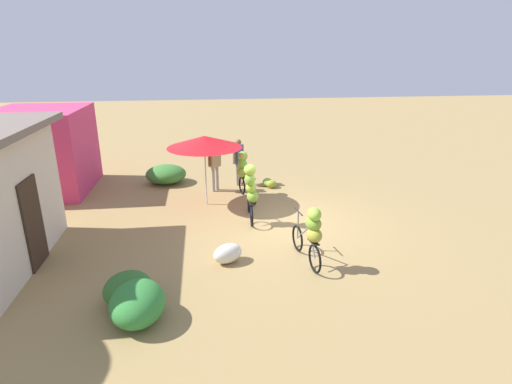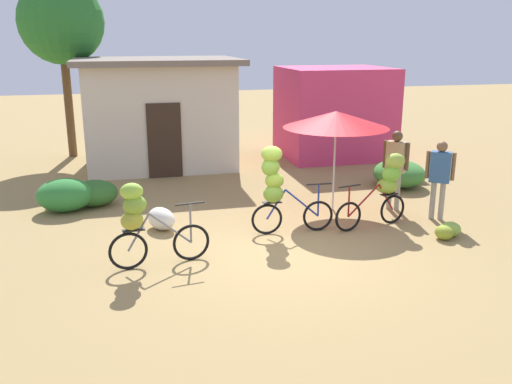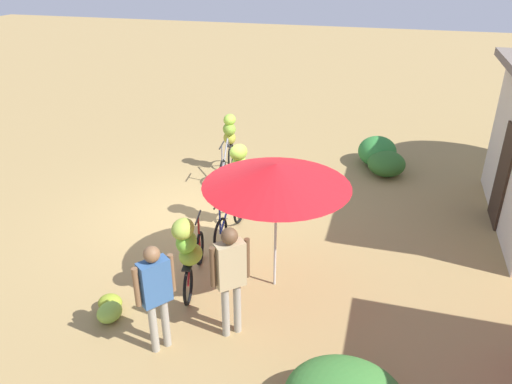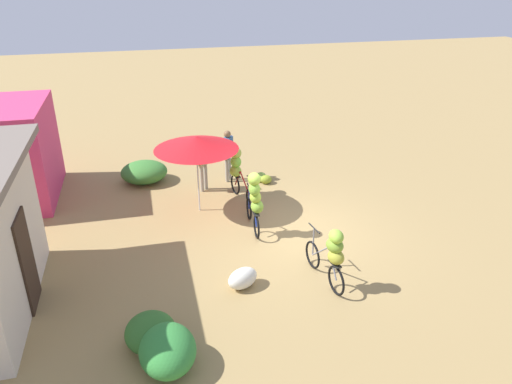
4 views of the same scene
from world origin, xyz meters
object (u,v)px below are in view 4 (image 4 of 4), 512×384
(bicycle_leftmost, at_px, (332,253))
(produce_sack, at_px, (243,278))
(bicycle_near_pile, at_px, (255,199))
(bicycle_center_loaded, at_px, (237,169))
(banana_pile_on_ground, at_px, (263,178))
(person_bystander, at_px, (228,150))
(market_umbrella, at_px, (196,143))
(person_vendor, at_px, (203,157))
(shop_pink, at_px, (0,154))

(bicycle_leftmost, distance_m, produce_sack, 1.96)
(bicycle_near_pile, height_order, bicycle_center_loaded, bicycle_near_pile)
(banana_pile_on_ground, bearing_deg, person_bystander, 69.31)
(bicycle_leftmost, distance_m, banana_pile_on_ground, 5.69)
(market_umbrella, height_order, banana_pile_on_ground, market_umbrella)
(bicycle_center_loaded, distance_m, produce_sack, 4.51)
(bicycle_near_pile, relative_size, bicycle_center_loaded, 1.03)
(bicycle_center_loaded, bearing_deg, person_vendor, 53.59)
(bicycle_center_loaded, relative_size, person_bystander, 1.01)
(market_umbrella, relative_size, person_bystander, 1.36)
(bicycle_center_loaded, bearing_deg, market_umbrella, 116.98)
(bicycle_center_loaded, height_order, produce_sack, bicycle_center_loaded)
(bicycle_near_pile, bearing_deg, produce_sack, 160.06)
(market_umbrella, xyz_separation_m, banana_pile_on_ground, (1.45, -2.20, -1.85))
(bicycle_center_loaded, bearing_deg, person_bystander, 2.65)
(person_vendor, bearing_deg, bicycle_leftmost, -160.86)
(shop_pink, distance_m, bicycle_center_loaded, 6.73)
(person_vendor, bearing_deg, produce_sack, -178.85)
(shop_pink, distance_m, produce_sack, 8.30)
(shop_pink, xyz_separation_m, bicycle_near_pile, (-3.73, -6.52, -0.39))
(shop_pink, height_order, bicycle_near_pile, shop_pink)
(banana_pile_on_ground, distance_m, person_vendor, 2.11)
(bicycle_near_pile, xyz_separation_m, banana_pile_on_ground, (3.07, -1.01, -0.85))
(shop_pink, height_order, banana_pile_on_ground, shop_pink)
(market_umbrella, xyz_separation_m, bicycle_center_loaded, (0.62, -1.22, -1.12))
(market_umbrella, bearing_deg, bicycle_center_loaded, -63.02)
(bicycle_leftmost, height_order, bicycle_near_pile, bicycle_near_pile)
(bicycle_leftmost, xyz_separation_m, person_bystander, (6.04, 1.06, 0.17))
(shop_pink, xyz_separation_m, banana_pile_on_ground, (-0.66, -7.53, -1.24))
(bicycle_leftmost, height_order, bicycle_center_loaded, bicycle_center_loaded)
(market_umbrella, distance_m, bicycle_center_loaded, 1.77)
(bicycle_leftmost, height_order, produce_sack, bicycle_leftmost)
(market_umbrella, relative_size, bicycle_near_pile, 1.31)
(shop_pink, xyz_separation_m, produce_sack, (-5.88, -5.74, -1.16))
(person_vendor, bearing_deg, banana_pile_on_ground, -85.19)
(bicycle_leftmost, bearing_deg, person_vendor, 19.14)
(shop_pink, xyz_separation_m, person_bystander, (-0.27, -6.49, -0.37))
(bicycle_center_loaded, height_order, person_bystander, person_bystander)
(banana_pile_on_ground, xyz_separation_m, produce_sack, (-5.22, 1.79, 0.08))
(banana_pile_on_ground, relative_size, person_bystander, 0.38)
(market_umbrella, xyz_separation_m, person_bystander, (1.84, -1.16, -0.98))
(bicycle_near_pile, height_order, produce_sack, bicycle_near_pile)
(bicycle_center_loaded, distance_m, person_vendor, 1.14)
(market_umbrella, xyz_separation_m, produce_sack, (-3.77, -0.41, -1.77))
(bicycle_center_loaded, xyz_separation_m, banana_pile_on_ground, (0.83, -0.98, -0.73))
(bicycle_leftmost, bearing_deg, person_bystander, 9.92)
(shop_pink, bearing_deg, bicycle_leftmost, -129.87)
(person_vendor, xyz_separation_m, person_bystander, (0.55, -0.85, -0.07))
(market_umbrella, distance_m, banana_pile_on_ground, 3.22)
(produce_sack, height_order, person_bystander, person_bystander)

